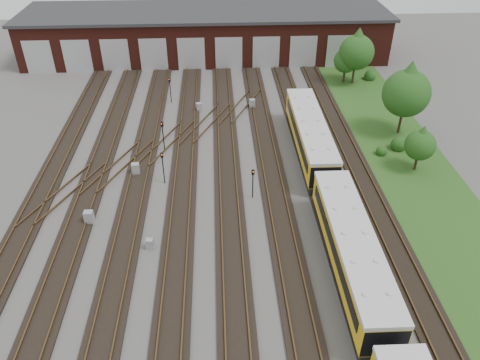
{
  "coord_description": "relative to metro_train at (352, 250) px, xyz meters",
  "views": [
    {
      "loc": [
        1.21,
        -27.05,
        23.71
      ],
      "look_at": [
        2.91,
        4.42,
        2.0
      ],
      "focal_mm": 35.0,
      "sensor_mm": 36.0,
      "label": 1
    }
  ],
  "objects": [
    {
      "name": "bush_0",
      "position": [
        8.92,
        16.06,
        -1.15
      ],
      "size": [
        1.52,
        1.52,
        1.52
      ],
      "primitive_type": "sphere",
      "color": "#194814",
      "rests_on": "ground"
    },
    {
      "name": "maintenance_shed",
      "position": [
        -10.01,
        44.2,
        1.29
      ],
      "size": [
        51.0,
        12.5,
        6.35
      ],
      "color": "#4B1912",
      "rests_on": "ground"
    },
    {
      "name": "signal_mast_3",
      "position": [
        -6.01,
        8.93,
        -0.13
      ],
      "size": [
        0.25,
        0.24,
        2.77
      ],
      "rotation": [
        0.0,
        0.0,
        0.14
      ],
      "color": "black",
      "rests_on": "ground"
    },
    {
      "name": "relay_cabinet_0",
      "position": [
        -19.04,
        6.18,
        -1.34
      ],
      "size": [
        0.69,
        0.58,
        1.15
      ],
      "primitive_type": "cube",
      "rotation": [
        0.0,
        0.0,
        -0.01
      ],
      "color": "#929396",
      "rests_on": "ground"
    },
    {
      "name": "ground",
      "position": [
        -10.0,
        4.23,
        -1.91
      ],
      "size": [
        120.0,
        120.0,
        0.0
      ],
      "primitive_type": "plane",
      "color": "#4D4B48",
      "rests_on": "ground"
    },
    {
      "name": "signal_mast_2",
      "position": [
        -14.14,
        28.14,
        0.03
      ],
      "size": [
        0.27,
        0.26,
        3.04
      ],
      "rotation": [
        0.0,
        0.0,
        -0.35
      ],
      "color": "black",
      "rests_on": "ground"
    },
    {
      "name": "bush_1",
      "position": [
        6.97,
        15.16,
        -1.39
      ],
      "size": [
        1.06,
        1.06,
        1.06
      ],
      "primitive_type": "sphere",
      "color": "#194814",
      "rests_on": "ground"
    },
    {
      "name": "grass_verge",
      "position": [
        9.0,
        14.23,
        -1.89
      ],
      "size": [
        8.0,
        55.0,
        0.05
      ],
      "primitive_type": "cube",
      "color": "#214B19",
      "rests_on": "ground"
    },
    {
      "name": "signal_mast_0",
      "position": [
        -13.62,
        11.47,
        0.06
      ],
      "size": [
        0.25,
        0.23,
        3.1
      ],
      "rotation": [
        0.0,
        0.0,
        0.12
      ],
      "color": "black",
      "rests_on": "ground"
    },
    {
      "name": "tree_3",
      "position": [
        9.24,
        12.39,
        1.02
      ],
      "size": [
        2.76,
        2.76,
        4.57
      ],
      "color": "#2D2114",
      "rests_on": "ground"
    },
    {
      "name": "relay_cabinet_1",
      "position": [
        -16.3,
        12.95,
        -1.34
      ],
      "size": [
        0.76,
        0.66,
        1.14
      ],
      "primitive_type": "cube",
      "rotation": [
        0.0,
        0.0,
        0.14
      ],
      "color": "#929396",
      "rests_on": "ground"
    },
    {
      "name": "metro_train",
      "position": [
        0.0,
        0.0,
        0.0
      ],
      "size": [
        2.85,
        46.99,
        3.09
      ],
      "rotation": [
        0.0,
        0.0,
        -0.01
      ],
      "color": "black",
      "rests_on": "ground"
    },
    {
      "name": "relay_cabinet_4",
      "position": [
        -4.76,
        26.1,
        -1.38
      ],
      "size": [
        0.7,
        0.6,
        1.07
      ],
      "primitive_type": "cube",
      "rotation": [
        0.0,
        0.0,
        0.12
      ],
      "color": "#929396",
      "rests_on": "ground"
    },
    {
      "name": "tree_1",
      "position": [
        7.51,
        33.0,
        1.31
      ],
      "size": [
        3.03,
        3.03,
        5.02
      ],
      "color": "#2D2114",
      "rests_on": "ground"
    },
    {
      "name": "tree_0",
      "position": [
        8.55,
        32.55,
        2.66
      ],
      "size": [
        4.3,
        4.3,
        7.12
      ],
      "color": "#2D2114",
      "rests_on": "ground"
    },
    {
      "name": "signal_mast_1",
      "position": [
        -14.09,
        17.18,
        0.08
      ],
      "size": [
        0.28,
        0.27,
        3.1
      ],
      "rotation": [
        0.0,
        0.0,
        -0.26
      ],
      "color": "black",
      "rests_on": "ground"
    },
    {
      "name": "relay_cabinet_3",
      "position": [
        -10.83,
        25.64,
        -1.42
      ],
      "size": [
        0.68,
        0.6,
        0.99
      ],
      "primitive_type": "cube",
      "rotation": [
        0.0,
        0.0,
        0.19
      ],
      "color": "#929396",
      "rests_on": "ground"
    },
    {
      "name": "bush_2",
      "position": [
        11.13,
        33.65,
        -1.17
      ],
      "size": [
        1.49,
        1.49,
        1.49
      ],
      "primitive_type": "sphere",
      "color": "#194814",
      "rests_on": "ground"
    },
    {
      "name": "track_network",
      "position": [
        -10.17,
        4.82,
        -1.81
      ],
      "size": [
        30.4,
        70.0,
        0.33
      ],
      "color": "black",
      "rests_on": "ground"
    },
    {
      "name": "relay_cabinet_2",
      "position": [
        -14.0,
        2.99,
        -1.47
      ],
      "size": [
        0.6,
        0.52,
        0.89
      ],
      "primitive_type": "cube",
      "rotation": [
        0.0,
        0.0,
        -0.16
      ],
      "color": "#929396",
      "rests_on": "ground"
    },
    {
      "name": "tree_2",
      "position": [
        10.05,
        19.35,
        3.13
      ],
      "size": [
        4.74,
        4.74,
        7.86
      ],
      "color": "#2D2114",
      "rests_on": "ground"
    }
  ]
}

